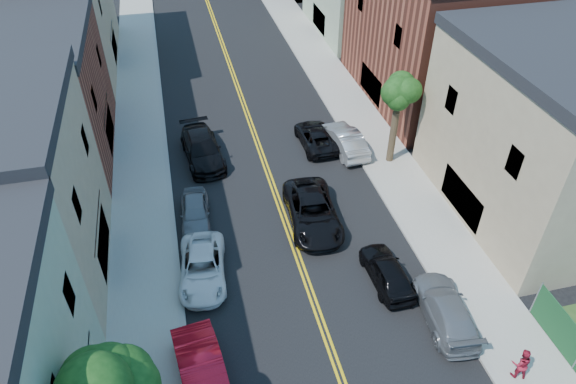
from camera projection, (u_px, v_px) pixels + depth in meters
sidewalk_left at (138, 114)px, 38.12m from camera, size 3.20×100.00×0.15m
sidewalk_right at (341, 90)px, 41.01m from camera, size 3.20×100.00×0.15m
curb_left at (162, 111)px, 38.44m from camera, size 0.30×100.00×0.15m
curb_right at (320, 93)px, 40.69m from camera, size 0.30×100.00×0.15m
bldg_left_brick at (25, 102)px, 31.51m from camera, size 9.00×12.00×8.00m
bldg_left_tan_far at (49, 12)px, 41.68m from camera, size 9.00×16.00×9.50m
bldg_right_tan at (551, 140)px, 27.21m from camera, size 9.00×12.00×9.00m
bldg_right_brick at (434, 33)px, 37.54m from camera, size 9.00×14.00×10.00m
tree_left_mid at (108, 367)px, 14.31m from camera, size 5.20×5.20×9.29m
tree_right_far at (401, 80)px, 29.88m from camera, size 4.40×4.40×8.03m
red_sedan at (204, 377)px, 20.46m from camera, size 2.32×5.14×1.64m
white_pickup at (203, 268)px, 25.26m from camera, size 2.71×4.99×1.33m
grey_car_left at (195, 212)px, 28.51m from camera, size 1.85×4.05×1.35m
black_car_left at (202, 149)px, 33.19m from camera, size 2.75×5.72×1.61m
grey_car_right at (446, 309)px, 23.24m from camera, size 2.47×4.98×1.39m
black_car_right at (387, 271)px, 25.03m from camera, size 1.73×4.09×1.38m
silver_car_right at (345, 140)px, 34.05m from camera, size 2.06×4.83×1.55m
dark_car_right_far at (316, 137)px, 34.61m from camera, size 2.23×4.66×1.28m
black_suv_lane at (313, 212)px, 28.35m from camera, size 3.01×5.85×1.58m
pedestrian_right at (521, 363)px, 20.77m from camera, size 0.94×0.84×1.61m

